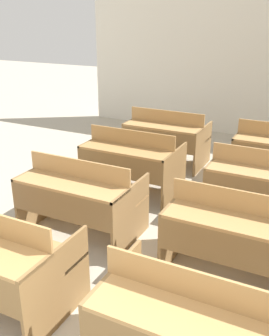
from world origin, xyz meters
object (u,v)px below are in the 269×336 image
(bench_second_right, at_px, (237,233))
(bench_third_right, at_px, (263,184))
(bench_third_left, at_px, (132,160))
(bench_back_left, at_px, (166,136))
(bench_second_left, at_px, (80,196))
(bench_front_right, at_px, (194,327))

(bench_second_right, distance_m, bench_third_right, 1.22)
(bench_third_left, xyz_separation_m, bench_back_left, (-0.01, 1.23, 0.00))
(bench_back_left, bearing_deg, bench_third_left, -89.56)
(bench_second_left, bearing_deg, bench_third_right, 35.18)
(bench_front_right, relative_size, bench_third_right, 1.00)
(bench_second_right, distance_m, bench_third_left, 2.10)
(bench_front_right, bearing_deg, bench_second_right, 91.07)
(bench_second_right, height_order, bench_third_right, same)
(bench_second_right, relative_size, bench_third_left, 1.00)
(bench_front_right, height_order, bench_third_left, same)
(bench_third_right, distance_m, bench_back_left, 2.13)
(bench_second_right, bearing_deg, bench_second_left, 179.69)
(bench_front_right, relative_size, bench_third_left, 1.00)
(bench_second_left, distance_m, bench_back_left, 2.46)
(bench_front_right, bearing_deg, bench_third_left, 124.61)
(bench_second_left, xyz_separation_m, bench_third_right, (1.71, 1.21, 0.00))
(bench_second_left, bearing_deg, bench_third_left, 90.17)
(bench_second_left, bearing_deg, bench_second_right, -0.31)
(bench_front_right, relative_size, bench_back_left, 1.00)
(bench_second_right, bearing_deg, bench_front_right, -88.93)
(bench_third_left, bearing_deg, bench_third_right, -0.62)
(bench_front_right, distance_m, bench_back_left, 4.10)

